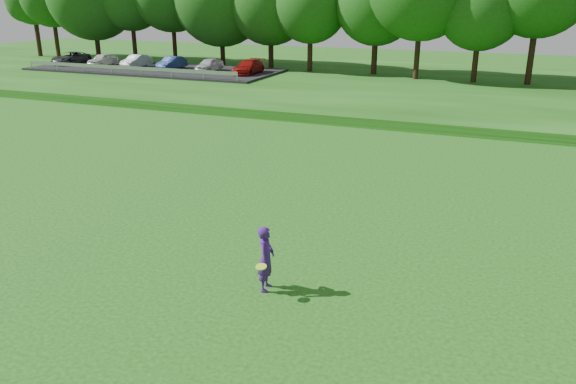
% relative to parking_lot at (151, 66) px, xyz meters
% --- Properties ---
extents(ground, '(140.00, 140.00, 0.00)m').
position_rel_parking_lot_xyz_m(ground, '(24.23, -32.82, -1.06)').
color(ground, '#19480D').
rests_on(ground, ground).
extents(berm, '(130.00, 30.00, 0.60)m').
position_rel_parking_lot_xyz_m(berm, '(24.23, 1.18, -0.76)').
color(berm, '#19480D').
rests_on(berm, ground).
extents(walking_path, '(130.00, 1.60, 0.04)m').
position_rel_parking_lot_xyz_m(walking_path, '(24.23, -12.82, -1.04)').
color(walking_path, gray).
rests_on(walking_path, ground).
extents(parking_lot, '(24.00, 9.00, 1.38)m').
position_rel_parking_lot_xyz_m(parking_lot, '(0.00, 0.00, 0.00)').
color(parking_lot, black).
rests_on(parking_lot, berm).
extents(woman, '(0.54, 0.96, 1.79)m').
position_rel_parking_lot_xyz_m(woman, '(26.97, -33.35, -0.16)').
color(woman, '#401970').
rests_on(woman, ground).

